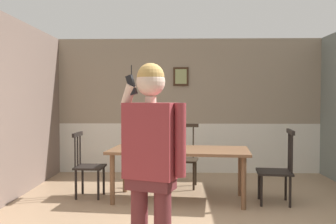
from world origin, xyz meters
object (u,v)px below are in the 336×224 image
at_px(chair_at_table_head, 88,166).
at_px(person_figure, 152,156).
at_px(chair_by_doorway, 184,157).
at_px(dining_table, 179,154).
at_px(chair_near_window, 277,169).

distance_m(chair_at_table_head, person_figure, 2.95).
distance_m(chair_by_doorway, chair_at_table_head, 1.64).
distance_m(dining_table, chair_by_doorway, 0.88).
relative_size(dining_table, chair_near_window, 1.99).
xyz_separation_m(chair_by_doorway, person_figure, (-0.32, -3.37, 0.54)).
height_order(chair_near_window, chair_at_table_head, chair_near_window).
xyz_separation_m(dining_table, chair_at_table_head, (-1.39, 0.14, -0.20)).
bearing_deg(chair_at_table_head, chair_by_doorway, 118.15).
xyz_separation_m(chair_by_doorway, chair_at_table_head, (-1.48, -0.71, -0.02)).
relative_size(chair_near_window, chair_by_doorway, 0.99).
bearing_deg(dining_table, chair_at_table_head, 174.26).
bearing_deg(chair_at_table_head, dining_table, 86.64).
bearing_deg(chair_at_table_head, chair_near_window, 86.57).
xyz_separation_m(dining_table, person_figure, (-0.23, -2.52, 0.36)).
height_order(dining_table, chair_at_table_head, chair_at_table_head).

